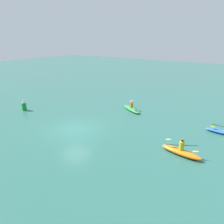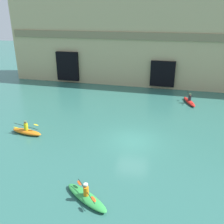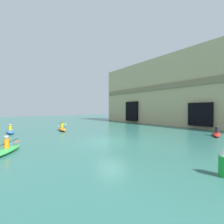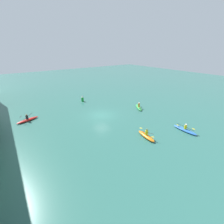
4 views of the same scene
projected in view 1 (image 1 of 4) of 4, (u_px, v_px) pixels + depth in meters
ground_plane at (75, 129)px, 19.16m from camera, size 120.00×120.00×0.00m
kayak_green at (131, 109)px, 24.03m from camera, size 3.16×2.32×1.08m
kayak_orange at (181, 151)px, 14.95m from camera, size 2.99×1.12×1.21m
marker_buoy at (24, 105)px, 23.91m from camera, size 0.48×0.48×1.29m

